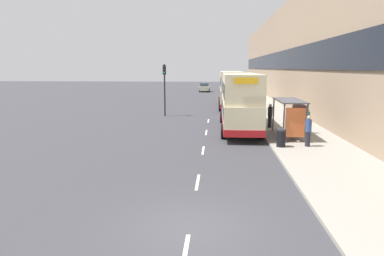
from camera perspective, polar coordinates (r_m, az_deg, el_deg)
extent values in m
plane|color=#38383D|center=(10.61, -0.41, -16.40)|extent=(220.00, 220.00, 0.00)
cube|color=gray|center=(48.53, 11.01, 4.31)|extent=(5.00, 93.00, 0.14)
cube|color=#9E846B|center=(48.97, 16.01, 11.52)|extent=(3.00, 93.00, 12.71)
cube|color=black|center=(48.67, 14.16, 10.87)|extent=(0.12, 89.28, 2.29)
cube|color=silver|center=(9.37, -1.15, -20.18)|extent=(0.12, 2.00, 0.01)
cube|color=silver|center=(14.48, 0.94, -8.99)|extent=(0.12, 2.00, 0.01)
cube|color=silver|center=(19.86, 1.88, -3.73)|extent=(0.12, 2.00, 0.01)
cube|color=silver|center=(25.34, 2.40, -0.73)|extent=(0.12, 2.00, 0.01)
cube|color=silver|center=(30.87, 2.74, 1.20)|extent=(0.12, 2.00, 0.01)
cube|color=#4C4C51|center=(23.80, 15.96, 4.45)|extent=(1.60, 4.20, 0.08)
cylinder|color=#4C4C51|center=(21.86, 15.05, 0.76)|extent=(0.10, 0.10, 2.40)
cylinder|color=#4C4C51|center=(25.76, 13.41, 2.18)|extent=(0.10, 0.10, 2.40)
cylinder|color=#4C4C51|center=(22.17, 18.60, 0.70)|extent=(0.10, 0.10, 2.40)
cylinder|color=#4C4C51|center=(26.02, 16.46, 2.12)|extent=(0.10, 0.10, 2.40)
cube|color=#99A8B2|center=(24.07, 17.39, 1.75)|extent=(0.04, 3.68, 1.92)
cube|color=#D86633|center=(22.06, 16.81, 0.88)|extent=(1.19, 0.10, 1.82)
cube|color=maroon|center=(24.11, 16.30, -0.27)|extent=(0.36, 2.80, 0.08)
cube|color=beige|center=(26.28, 7.91, 2.70)|extent=(2.55, 10.54, 1.85)
cube|color=beige|center=(26.11, 8.01, 6.84)|extent=(2.50, 10.22, 1.95)
cube|color=#B2191E|center=(26.37, 7.87, 1.19)|extent=(2.58, 10.59, 0.45)
cube|color=#2D3847|center=(26.23, 7.93, 3.50)|extent=(2.58, 9.91, 0.81)
cube|color=#2D3847|center=(26.11, 8.01, 6.62)|extent=(2.55, 9.91, 0.94)
cube|color=yellow|center=(20.85, 8.98, 7.76)|extent=(1.40, 0.08, 0.36)
cylinder|color=black|center=(29.90, 5.00, 1.84)|extent=(0.30, 1.00, 1.00)
cylinder|color=black|center=(30.04, 9.87, 1.77)|extent=(0.30, 1.00, 1.00)
cylinder|color=black|center=(23.14, 5.21, -0.55)|extent=(0.30, 1.00, 1.00)
cylinder|color=black|center=(23.33, 11.48, -0.63)|extent=(0.30, 1.00, 1.00)
cube|color=beige|center=(41.11, 6.48, 5.33)|extent=(2.55, 10.92, 1.85)
cube|color=beige|center=(41.00, 6.53, 7.98)|extent=(2.50, 10.59, 1.95)
cube|color=#B2191E|center=(41.17, 6.46, 4.36)|extent=(2.58, 10.98, 0.45)
cube|color=#2D3847|center=(41.08, 6.49, 5.84)|extent=(2.58, 10.27, 0.81)
cube|color=#2D3847|center=(41.01, 6.53, 7.84)|extent=(2.55, 10.27, 0.94)
cube|color=yellow|center=(35.55, 6.89, 8.68)|extent=(1.40, 0.08, 0.36)
cylinder|color=black|center=(44.86, 4.64, 4.56)|extent=(0.30, 1.00, 1.00)
cylinder|color=black|center=(44.95, 7.90, 4.51)|extent=(0.30, 1.00, 1.00)
cylinder|color=black|center=(37.80, 4.71, 3.55)|extent=(0.30, 1.00, 1.00)
cylinder|color=black|center=(37.91, 8.57, 3.49)|extent=(0.30, 1.00, 1.00)
cube|color=#B7B799|center=(69.01, 2.09, 6.63)|extent=(1.81, 4.23, 0.78)
cube|color=#2D3847|center=(69.18, 2.10, 7.22)|extent=(1.59, 2.03, 0.64)
cylinder|color=black|center=(67.70, 2.81, 6.23)|extent=(0.20, 0.60, 0.60)
cylinder|color=black|center=(67.77, 1.28, 6.24)|extent=(0.20, 0.60, 0.60)
cylinder|color=black|center=(70.32, 2.87, 6.37)|extent=(0.20, 0.60, 0.60)
cylinder|color=black|center=(70.38, 1.39, 6.38)|extent=(0.20, 0.60, 0.60)
cylinder|color=#23232D|center=(27.28, 12.83, 1.01)|extent=(0.30, 0.30, 0.88)
cylinder|color=#26262D|center=(27.17, 12.90, 2.69)|extent=(0.37, 0.37, 0.73)
sphere|color=tan|center=(27.11, 12.94, 3.70)|extent=(0.24, 0.24, 0.24)
cylinder|color=#23232D|center=(21.32, 18.72, -1.75)|extent=(0.30, 0.30, 0.87)
cylinder|color=navy|center=(21.18, 18.84, 0.36)|extent=(0.36, 0.36, 0.72)
sphere|color=tan|center=(21.11, 18.91, 1.65)|extent=(0.24, 0.24, 0.24)
cylinder|color=#23232D|center=(25.56, 18.59, 0.11)|extent=(0.29, 0.29, 0.84)
cylinder|color=#337260|center=(25.44, 18.68, 1.82)|extent=(0.35, 0.35, 0.70)
sphere|color=tan|center=(25.39, 18.74, 2.86)|extent=(0.23, 0.23, 0.23)
cylinder|color=black|center=(20.74, 14.63, -1.74)|extent=(0.52, 0.52, 0.95)
cylinder|color=#2D2D33|center=(20.65, 14.70, -0.32)|extent=(0.55, 0.55, 0.10)
cylinder|color=black|center=(33.95, -4.58, 6.28)|extent=(0.14, 0.14, 5.08)
cube|color=black|center=(33.83, -4.64, 9.64)|extent=(0.30, 0.24, 0.90)
sphere|color=#2D2D2D|center=(33.71, -4.68, 10.09)|extent=(0.16, 0.16, 0.16)
sphere|color=#2D2D2D|center=(33.71, -4.67, 9.64)|extent=(0.16, 0.16, 0.16)
sphere|color=#19D84C|center=(33.72, -4.66, 9.18)|extent=(0.16, 0.16, 0.16)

